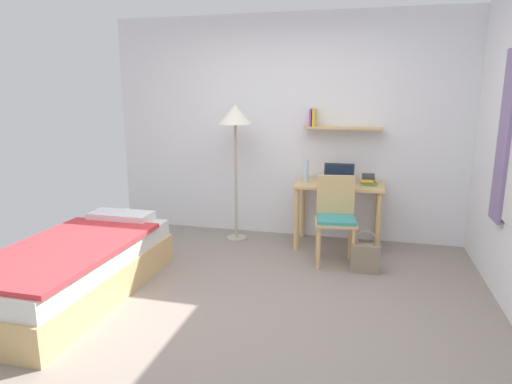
{
  "coord_description": "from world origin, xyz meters",
  "views": [
    {
      "loc": [
        0.87,
        -3.18,
        1.7
      ],
      "look_at": [
        -0.06,
        0.51,
        0.85
      ],
      "focal_mm": 30.99,
      "sensor_mm": 36.0,
      "label": 1
    }
  ],
  "objects_px": {
    "water_bottle": "(306,171)",
    "standing_lamp": "(235,122)",
    "bed": "(76,269)",
    "desk": "(339,196)",
    "handbag": "(365,257)",
    "laptop": "(339,178)",
    "book_stack": "(368,180)",
    "desk_chair": "(336,216)"
  },
  "relations": [
    {
      "from": "water_bottle",
      "to": "standing_lamp",
      "type": "bearing_deg",
      "value": -174.08
    },
    {
      "from": "standing_lamp",
      "to": "bed",
      "type": "bearing_deg",
      "value": -116.78
    },
    {
      "from": "bed",
      "to": "desk",
      "type": "xyz_separation_m",
      "value": [
        2.08,
        1.84,
        0.35
      ]
    },
    {
      "from": "handbag",
      "to": "desk",
      "type": "bearing_deg",
      "value": 114.02
    },
    {
      "from": "bed",
      "to": "laptop",
      "type": "bearing_deg",
      "value": 41.7
    },
    {
      "from": "bed",
      "to": "book_stack",
      "type": "xyz_separation_m",
      "value": [
        2.39,
        1.86,
        0.54
      ]
    },
    {
      "from": "water_bottle",
      "to": "bed",
      "type": "bearing_deg",
      "value": -132.35
    },
    {
      "from": "book_stack",
      "to": "water_bottle",
      "type": "bearing_deg",
      "value": 179.31
    },
    {
      "from": "desk",
      "to": "standing_lamp",
      "type": "xyz_separation_m",
      "value": [
        -1.18,
        -0.05,
        0.8
      ]
    },
    {
      "from": "desk_chair",
      "to": "water_bottle",
      "type": "height_order",
      "value": "water_bottle"
    },
    {
      "from": "bed",
      "to": "water_bottle",
      "type": "distance_m",
      "value": 2.59
    },
    {
      "from": "water_bottle",
      "to": "handbag",
      "type": "relative_size",
      "value": 0.57
    },
    {
      "from": "bed",
      "to": "desk",
      "type": "height_order",
      "value": "desk"
    },
    {
      "from": "standing_lamp",
      "to": "water_bottle",
      "type": "xyz_separation_m",
      "value": [
        0.8,
        0.08,
        -0.54
      ]
    },
    {
      "from": "laptop",
      "to": "standing_lamp",
      "type": "bearing_deg",
      "value": -176.88
    },
    {
      "from": "desk",
      "to": "bed",
      "type": "bearing_deg",
      "value": -138.6
    },
    {
      "from": "book_stack",
      "to": "bed",
      "type": "bearing_deg",
      "value": -142.17
    },
    {
      "from": "laptop",
      "to": "desk",
      "type": "bearing_deg",
      "value": -39.43
    },
    {
      "from": "bed",
      "to": "handbag",
      "type": "xyz_separation_m",
      "value": [
        2.4,
        1.13,
        -0.09
      ]
    },
    {
      "from": "book_stack",
      "to": "handbag",
      "type": "bearing_deg",
      "value": -89.37
    },
    {
      "from": "desk",
      "to": "desk_chair",
      "type": "distance_m",
      "value": 0.51
    },
    {
      "from": "book_stack",
      "to": "handbag",
      "type": "distance_m",
      "value": 0.96
    },
    {
      "from": "bed",
      "to": "standing_lamp",
      "type": "xyz_separation_m",
      "value": [
        0.9,
        1.78,
        1.15
      ]
    },
    {
      "from": "desk_chair",
      "to": "handbag",
      "type": "bearing_deg",
      "value": -33.01
    },
    {
      "from": "laptop",
      "to": "water_bottle",
      "type": "distance_m",
      "value": 0.38
    },
    {
      "from": "standing_lamp",
      "to": "laptop",
      "type": "bearing_deg",
      "value": 3.12
    },
    {
      "from": "laptop",
      "to": "handbag",
      "type": "bearing_deg",
      "value": -65.51
    },
    {
      "from": "standing_lamp",
      "to": "handbag",
      "type": "relative_size",
      "value": 3.75
    },
    {
      "from": "desk",
      "to": "standing_lamp",
      "type": "height_order",
      "value": "standing_lamp"
    },
    {
      "from": "desk_chair",
      "to": "desk",
      "type": "bearing_deg",
      "value": 90.52
    },
    {
      "from": "desk_chair",
      "to": "handbag",
      "type": "relative_size",
      "value": 2.1
    },
    {
      "from": "laptop",
      "to": "water_bottle",
      "type": "relative_size",
      "value": 1.4
    },
    {
      "from": "standing_lamp",
      "to": "book_stack",
      "type": "xyz_separation_m",
      "value": [
        1.49,
        0.07,
        -0.61
      ]
    },
    {
      "from": "laptop",
      "to": "bed",
      "type": "bearing_deg",
      "value": -138.3
    },
    {
      "from": "desk",
      "to": "desk_chair",
      "type": "relative_size",
      "value": 1.09
    },
    {
      "from": "water_bottle",
      "to": "handbag",
      "type": "bearing_deg",
      "value": -46.51
    },
    {
      "from": "desk_chair",
      "to": "handbag",
      "type": "height_order",
      "value": "desk_chair"
    },
    {
      "from": "standing_lamp",
      "to": "book_stack",
      "type": "distance_m",
      "value": 1.61
    },
    {
      "from": "handbag",
      "to": "book_stack",
      "type": "bearing_deg",
      "value": 90.63
    },
    {
      "from": "desk",
      "to": "handbag",
      "type": "relative_size",
      "value": 2.29
    },
    {
      "from": "desk",
      "to": "book_stack",
      "type": "height_order",
      "value": "book_stack"
    },
    {
      "from": "handbag",
      "to": "laptop",
      "type": "bearing_deg",
      "value": 114.49
    }
  ]
}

